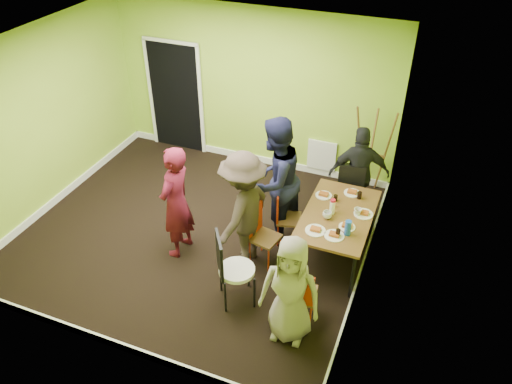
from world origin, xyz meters
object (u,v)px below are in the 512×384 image
at_px(dining_table, 338,217).
at_px(person_standing, 176,203).
at_px(thermos, 332,207).
at_px(person_left_far, 275,180).
at_px(chair_front_end, 300,293).
at_px(orange_bottle, 334,205).
at_px(person_left_near, 243,210).
at_px(person_back_end, 359,174).
at_px(blue_bottle, 348,228).
at_px(person_front_end, 290,290).
at_px(chair_left_far, 284,214).
at_px(easel, 372,153).
at_px(chair_bentwood, 231,266).
at_px(chair_left_near, 261,231).
at_px(chair_back_end, 351,184).

relative_size(dining_table, person_standing, 0.89).
xyz_separation_m(thermos, person_left_far, (-0.89, 0.19, 0.10)).
xyz_separation_m(chair_front_end, orange_bottle, (0.01, 1.45, 0.30)).
bearing_deg(thermos, person_left_near, -155.00).
bearing_deg(person_back_end, blue_bottle, 78.42).
bearing_deg(person_front_end, chair_left_far, 108.26).
relative_size(dining_table, chair_left_far, 1.77).
height_order(chair_left_far, person_back_end, person_back_end).
relative_size(dining_table, easel, 0.94).
relative_size(chair_bentwood, easel, 0.66).
bearing_deg(person_left_near, chair_bentwood, 20.38).
xyz_separation_m(easel, orange_bottle, (-0.21, -1.57, 0.00)).
bearing_deg(chair_left_near, person_back_end, 157.63).
bearing_deg(chair_left_near, person_standing, -65.93).
xyz_separation_m(chair_left_near, chair_bentwood, (-0.06, -0.86, 0.09)).
bearing_deg(chair_bentwood, person_front_end, 40.28).
height_order(chair_left_near, person_front_end, person_front_end).
xyz_separation_m(chair_left_near, orange_bottle, (0.86, 0.56, 0.30)).
bearing_deg(dining_table, thermos, -167.02).
height_order(chair_bentwood, orange_bottle, chair_bentwood).
bearing_deg(chair_bentwood, chair_left_near, 142.30).
relative_size(orange_bottle, person_left_near, 0.05).
xyz_separation_m(thermos, blue_bottle, (0.29, -0.35, 0.01)).
bearing_deg(chair_front_end, orange_bottle, 83.00).
distance_m(chair_front_end, orange_bottle, 1.48).
distance_m(dining_table, chair_left_near, 1.06).
bearing_deg(person_left_near, blue_bottle, 105.16).
bearing_deg(thermos, easel, 83.22).
xyz_separation_m(chair_back_end, chair_bentwood, (-0.99, -2.18, -0.10)).
relative_size(blue_bottle, person_back_end, 0.14).
distance_m(chair_front_end, easel, 3.05).
bearing_deg(thermos, person_back_end, 82.59).
xyz_separation_m(easel, person_back_end, (-0.07, -0.65, -0.02)).
bearing_deg(person_front_end, thermos, 84.37).
xyz_separation_m(orange_bottle, person_left_near, (-1.07, -0.65, 0.07)).
relative_size(chair_left_near, chair_front_end, 1.00).
distance_m(chair_back_end, person_front_end, 2.43).
height_order(chair_front_end, person_standing, person_standing).
distance_m(chair_bentwood, person_back_end, 2.58).
bearing_deg(chair_bentwood, thermos, 110.40).
distance_m(chair_front_end, person_left_far, 1.79).
bearing_deg(person_front_end, chair_back_end, 83.93).
xyz_separation_m(person_standing, person_left_far, (1.11, 0.85, 0.11)).
relative_size(person_left_near, person_front_end, 1.19).
distance_m(dining_table, orange_bottle, 0.19).
relative_size(chair_front_end, thermos, 4.43).
relative_size(blue_bottle, person_front_end, 0.15).
xyz_separation_m(chair_front_end, person_left_near, (-1.06, 0.80, 0.37)).
xyz_separation_m(chair_left_near, blue_bottle, (1.16, 0.06, 0.37)).
bearing_deg(person_back_end, person_left_far, 23.05).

